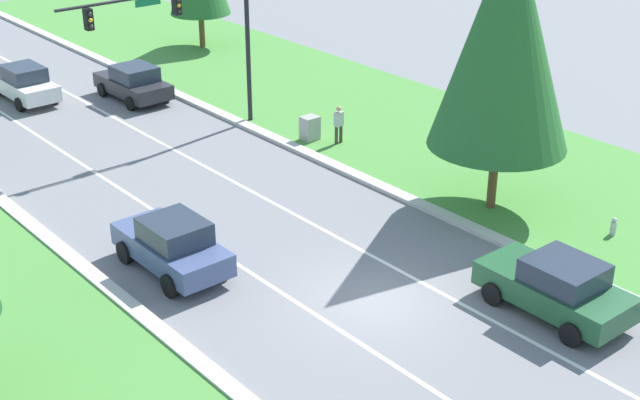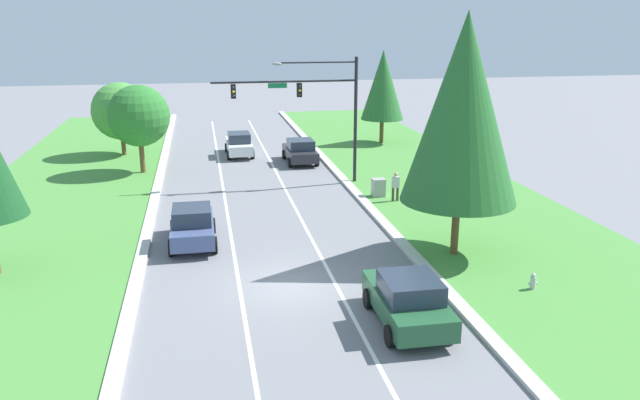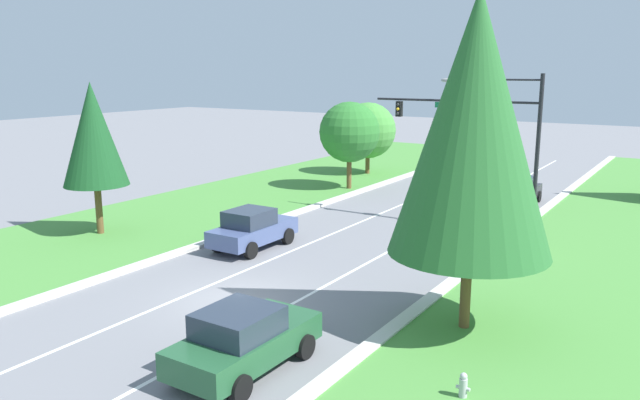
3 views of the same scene
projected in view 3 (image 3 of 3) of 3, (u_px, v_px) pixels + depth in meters
ground_plane at (237, 300)px, 21.36m from camera, size 160.00×160.00×0.00m
curb_strip_right at (385, 335)px, 18.38m from camera, size 0.50×90.00×0.15m
curb_strip_left at (125, 270)px, 24.31m from camera, size 0.50×90.00×0.15m
grass_verge_right at (572, 384)px, 15.62m from camera, size 10.00×90.00×0.08m
grass_verge_left at (43, 250)px, 27.08m from camera, size 10.00×90.00×0.08m
lane_stripe_inner_left at (198, 290)px, 22.31m from camera, size 0.14×81.00×0.01m
lane_stripe_inner_right at (279, 311)px, 20.41m from camera, size 0.14×81.00×0.01m
traffic_signal_mast at (486, 125)px, 30.44m from camera, size 8.58×0.41×7.57m
forest_sedan at (244, 339)px, 16.26m from camera, size 2.20×4.40×1.73m
white_sedan at (469, 176)px, 41.03m from camera, size 1.96×4.59×1.71m
slate_blue_sedan at (252, 229)px, 27.38m from camera, size 2.05×4.31×1.77m
charcoal_sedan at (517, 191)px, 36.25m from camera, size 2.14×4.35×1.67m
utility_cabinet at (523, 240)px, 26.85m from camera, size 0.70×0.60×1.09m
pedestrian at (532, 239)px, 25.53m from camera, size 0.40×0.24×1.69m
fire_hydrant at (463, 387)px, 14.87m from camera, size 0.34×0.20×0.70m
conifer_near_right_tree at (474, 125)px, 17.72m from camera, size 4.77×4.77×10.04m
oak_near_left_tree at (349, 132)px, 40.20m from camera, size 3.91×3.91×5.72m
oak_far_left_tree at (368, 130)px, 46.11m from camera, size 4.12×4.12×5.37m
conifer_mid_left_tree at (93, 135)px, 28.82m from camera, size 3.00×3.00×7.21m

